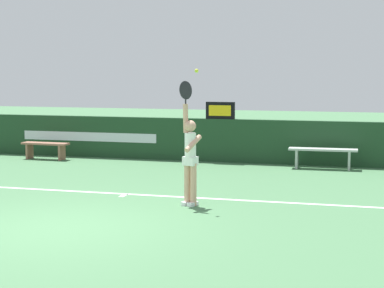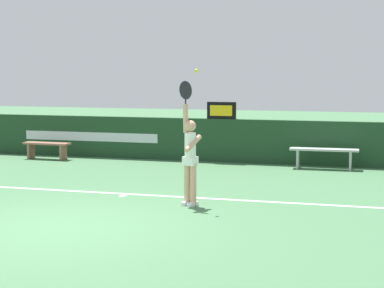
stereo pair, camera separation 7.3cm
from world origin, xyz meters
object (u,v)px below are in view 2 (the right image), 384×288
at_px(tennis_ball, 196,71).
at_px(courtside_bench_far, 324,153).
at_px(speed_display, 222,110).
at_px(tennis_player, 190,155).
at_px(courtside_bench_near, 47,147).

xyz_separation_m(tennis_ball, courtside_bench_far, (1.86, 5.26, -2.07)).
bearing_deg(courtside_bench_far, speed_display, 168.67).
relative_size(tennis_player, tennis_ball, 33.47).
xyz_separation_m(tennis_player, tennis_ball, (0.14, -0.08, 1.53)).
relative_size(tennis_player, courtside_bench_near, 1.71).
bearing_deg(tennis_ball, courtside_bench_far, 70.48).
bearing_deg(speed_display, courtside_bench_near, -170.42).
xyz_separation_m(speed_display, tennis_ball, (0.91, -5.81, 1.08)).
bearing_deg(speed_display, tennis_ball, -81.10).
bearing_deg(tennis_player, courtside_bench_near, 138.44).
height_order(tennis_player, tennis_ball, tennis_ball).
relative_size(tennis_ball, courtside_bench_near, 0.05).
relative_size(courtside_bench_near, courtside_bench_far, 0.79).
xyz_separation_m(speed_display, courtside_bench_far, (2.77, -0.56, -0.99)).
bearing_deg(tennis_ball, courtside_bench_near, 138.73).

